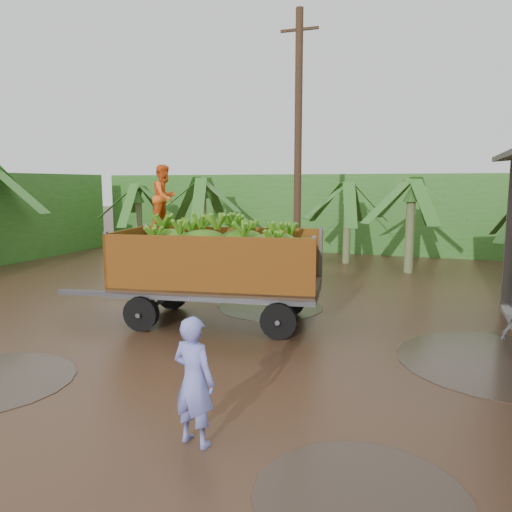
# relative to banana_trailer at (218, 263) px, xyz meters

# --- Properties ---
(ground) EXTENTS (100.00, 100.00, 0.00)m
(ground) POSITION_rel_banana_trailer_xyz_m (1.33, -2.16, -1.39)
(ground) COLOR black
(ground) RESTS_ON ground
(hedge_north) EXTENTS (22.00, 3.00, 3.60)m
(hedge_north) POSITION_rel_banana_trailer_xyz_m (-0.67, 13.84, 0.41)
(hedge_north) COLOR #2D661E
(hedge_north) RESTS_ON ground
(banana_trailer) EXTENTS (6.47, 2.88, 3.63)m
(banana_trailer) POSITION_rel_banana_trailer_xyz_m (0.00, 0.00, 0.00)
(banana_trailer) COLOR #995915
(banana_trailer) RESTS_ON ground
(man_blue) EXTENTS (0.66, 0.51, 1.62)m
(man_blue) POSITION_rel_banana_trailer_xyz_m (1.93, -5.09, -0.57)
(man_blue) COLOR #7E86E5
(man_blue) RESTS_ON ground
(utility_pole) EXTENTS (1.20, 0.24, 8.51)m
(utility_pole) POSITION_rel_banana_trailer_xyz_m (0.42, 5.36, 2.92)
(utility_pole) COLOR #47301E
(utility_pole) RESTS_ON ground
(banana_plants) EXTENTS (24.34, 20.32, 4.18)m
(banana_plants) POSITION_rel_banana_trailer_xyz_m (-3.78, 3.97, 0.41)
(banana_plants) COLOR #2D661E
(banana_plants) RESTS_ON ground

